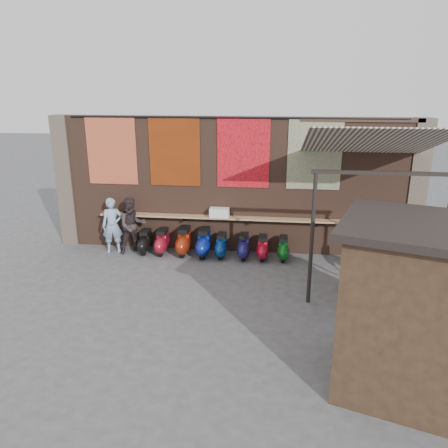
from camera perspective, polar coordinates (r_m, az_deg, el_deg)
name	(u,v)px	position (r m, az deg, el deg)	size (l,w,h in m)	color
ground	(222,286)	(11.12, -0.26, -8.09)	(70.00, 70.00, 0.00)	#474749
brick_wall	(233,185)	(13.01, 1.23, 5.06)	(10.00, 0.40, 4.00)	brown
pier_left	(67,181)	(14.48, -19.80, 5.31)	(0.50, 0.50, 4.00)	#4C4238
pier_right	(416,190)	(13.54, 23.76, 4.06)	(0.50, 0.50, 4.00)	#4C4238
eating_counter	(232,218)	(12.88, 1.04, 0.80)	(8.00, 0.32, 0.05)	#9E7A51
shelf_box	(219,213)	(12.85, -0.61, 1.50)	(0.56, 0.30, 0.27)	white
tapestry_redgold	(112,151)	(13.47, -14.47, 9.27)	(1.50, 0.02, 2.00)	maroon
tapestry_sun	(175,152)	(12.90, -6.48, 9.36)	(1.50, 0.02, 2.00)	#C7430B
tapestry_orange	(243,153)	(12.59, 2.53, 9.26)	(1.50, 0.02, 2.00)	red
tapestry_multi	(315,154)	(12.60, 11.75, 8.92)	(1.50, 0.02, 2.00)	#295798
hang_rail	(233,118)	(12.51, 1.18, 13.73)	(0.06, 0.06, 9.50)	black
scooter_stool_0	(145,242)	(13.34, -10.24, -2.31)	(0.33, 0.73, 0.69)	black
scooter_stool_1	(162,242)	(13.20, -8.08, -2.31)	(0.35, 0.78, 0.74)	maroon
scooter_stool_2	(184,241)	(13.04, -5.25, -2.28)	(0.38, 0.86, 0.81)	maroon
scooter_stool_3	(204,243)	(12.86, -2.64, -2.48)	(0.39, 0.86, 0.82)	navy
scooter_stool_4	(221,246)	(12.81, -0.34, -2.86)	(0.33, 0.72, 0.69)	navy
scooter_stool_5	(244,246)	(12.74, 2.60, -2.95)	(0.34, 0.75, 0.71)	navy
scooter_stool_6	(263,248)	(12.71, 5.06, -3.12)	(0.32, 0.71, 0.68)	#AE0D22
scooter_stool_7	(283,249)	(12.73, 7.74, -3.21)	(0.32, 0.71, 0.67)	#0C5416
diner_left	(113,225)	(13.48, -14.36, -0.17)	(0.61, 0.40, 1.67)	#86A1C3
diner_right	(132,226)	(13.27, -11.88, -0.20)	(0.83, 0.65, 1.71)	#312628
shopper_navy	(400,261)	(11.43, 22.02, -4.49)	(0.90, 0.38, 1.54)	black
shopper_grey	(364,267)	(10.37, 17.87, -5.38)	(1.19, 0.68, 1.84)	#5B595E
shopper_tan	(361,263)	(10.76, 17.42, -4.85)	(0.84, 0.55, 1.72)	#8C8359
market_stall	(429,316)	(7.67, 25.24, -10.86)	(2.54, 1.91, 2.75)	black
stall_roof	(443,229)	(7.14, 26.72, -0.60)	(2.85, 2.19, 0.12)	black
stall_sign	(435,258)	(8.33, 25.89, -4.04)	(1.20, 0.04, 0.50)	gold
stall_shelf	(427,310)	(8.71, 25.02, -10.13)	(2.11, 0.10, 0.06)	#473321
awning_canvas	(372,142)	(11.14, 18.79, 10.14)	(3.20, 3.40, 0.03)	beige
awning_ledger	(362,120)	(12.66, 17.57, 12.86)	(3.30, 0.08, 0.12)	#33261C
awning_header	(384,173)	(9.76, 20.20, 6.27)	(3.00, 0.08, 0.08)	black
awning_post_left	(312,239)	(9.93, 11.40, -1.98)	(0.09, 0.09, 3.10)	black
awning_post_right	(444,245)	(10.54, 26.75, -2.42)	(0.09, 0.09, 3.10)	black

